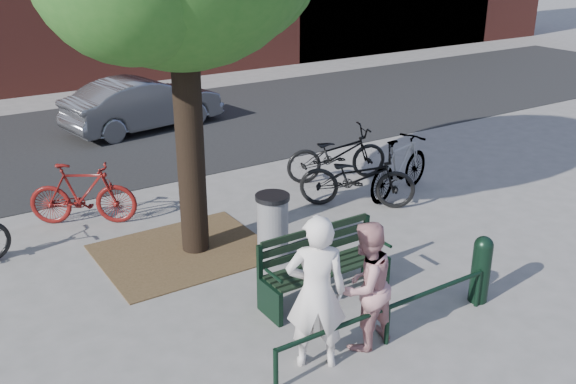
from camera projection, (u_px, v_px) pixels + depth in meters
ground at (325, 298)px, 8.34m from camera, size 90.00×90.00×0.00m
dirt_pit at (184, 252)px, 9.55m from camera, size 2.40×2.00×0.02m
road at (111, 138)px, 14.97m from camera, size 40.00×7.00×0.01m
park_bench at (322, 263)px, 8.23m from camera, size 1.74×0.54×0.97m
guard_railing at (388, 313)px, 7.26m from camera, size 3.06×0.06×0.51m
person_left at (316, 293)px, 6.74m from camera, size 0.77×0.70×1.78m
person_right at (365, 286)px, 7.12m from camera, size 0.82×0.69×1.52m
bollard at (481, 267)px, 8.11m from camera, size 0.24×0.24×0.91m
litter_bin at (273, 227)px, 9.16m from camera, size 0.49×0.49×1.01m
bicycle_b at (83, 194)px, 10.33m from camera, size 1.73×1.30×1.04m
bicycle_c at (357, 178)px, 11.01m from camera, size 1.98×1.79×1.04m
bicycle_d at (400, 166)px, 11.49m from camera, size 1.90×1.00×1.10m
bicycle_e at (337, 154)px, 12.23m from camera, size 2.10×1.25×1.04m
parked_car at (144, 104)px, 15.48m from camera, size 4.01×1.97×1.26m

